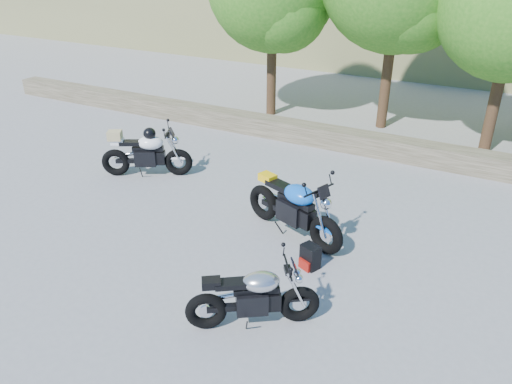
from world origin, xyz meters
TOP-DOWN VIEW (x-y plane):
  - ground at (0.00, 0.00)m, footprint 90.00×90.00m
  - stone_wall at (0.00, 5.50)m, footprint 22.00×0.55m
  - silver_bike at (1.37, -1.31)m, footprint 1.63×1.16m
  - white_bike at (-3.06, 1.93)m, footprint 1.88×1.10m
  - blue_bike at (0.91, 1.09)m, footprint 2.17×1.02m
  - backpack at (1.55, 0.30)m, footprint 0.36×0.35m

SIDE VIEW (x-z plane):
  - ground at x=0.00m, z-range 0.00..0.00m
  - backpack at x=1.55m, z-range -0.01..0.40m
  - stone_wall at x=0.00m, z-range 0.00..0.50m
  - silver_bike at x=1.37m, z-range -0.01..0.93m
  - blue_bike at x=0.91m, z-range -0.02..1.12m
  - white_bike at x=-3.06m, z-range -0.01..1.12m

